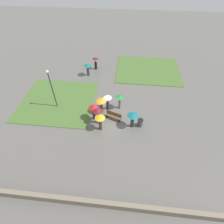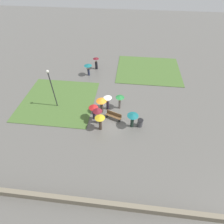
{
  "view_description": "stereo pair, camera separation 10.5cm",
  "coord_description": "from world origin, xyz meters",
  "views": [
    {
      "loc": [
        1.93,
        -14.52,
        14.5
      ],
      "look_at": [
        0.48,
        -0.87,
        1.13
      ],
      "focal_mm": 28.0,
      "sensor_mm": 36.0,
      "label": 1
    },
    {
      "loc": [
        2.03,
        -14.5,
        14.5
      ],
      "look_at": [
        0.48,
        -0.87,
        1.13
      ],
      "focal_mm": 28.0,
      "sensor_mm": 36.0,
      "label": 2
    }
  ],
  "objects": [
    {
      "name": "ground_plane",
      "position": [
        0.0,
        0.0,
        0.0
      ],
      "size": [
        90.0,
        90.0,
        0.0
      ],
      "primitive_type": "plane",
      "color": "#66635E"
    },
    {
      "name": "lawn_patch_near",
      "position": [
        -6.68,
        1.61,
        0.03
      ],
      "size": [
        9.09,
        8.67,
        0.06
      ],
      "color": "#4C7033",
      "rests_on": "ground_plane"
    },
    {
      "name": "lawn_patch_far",
      "position": [
        4.98,
        10.43,
        0.03
      ],
      "size": [
        9.77,
        8.37,
        0.06
      ],
      "color": "#4C7033",
      "rests_on": "ground_plane"
    },
    {
      "name": "parapet_wall",
      "position": [
        0.0,
        -10.06,
        0.41
      ],
      "size": [
        45.0,
        0.35,
        0.82
      ],
      "color": "gray",
      "rests_on": "ground_plane"
    },
    {
      "name": "park_bench",
      "position": [
        0.66,
        -0.73,
        0.47
      ],
      "size": [
        1.86,
        1.04,
        0.9
      ],
      "rotation": [
        0.0,
        0.0,
        -0.36
      ],
      "color": "brown",
      "rests_on": "ground_plane"
    },
    {
      "name": "lamp_post",
      "position": [
        -6.46,
        0.6,
        3.17
      ],
      "size": [
        0.32,
        0.32,
        5.02
      ],
      "color": "#2D2D30",
      "rests_on": "ground_plane"
    },
    {
      "name": "trash_bin",
      "position": [
        3.62,
        -1.53,
        0.47
      ],
      "size": [
        0.63,
        0.63,
        0.93
      ],
      "color": "#4C4C51",
      "rests_on": "ground_plane"
    },
    {
      "name": "crowd_person_green",
      "position": [
        1.18,
        1.13,
        1.44
      ],
      "size": [
        1.0,
        1.0,
        1.9
      ],
      "rotation": [
        0.0,
        0.0,
        2.44
      ],
      "color": "slate",
      "rests_on": "ground_plane"
    },
    {
      "name": "crowd_person_yellow",
      "position": [
        -0.58,
        -2.44,
        1.38
      ],
      "size": [
        1.05,
        1.05,
        1.9
      ],
      "rotation": [
        0.0,
        0.0,
        5.14
      ],
      "color": "#47382D",
      "rests_on": "ground_plane"
    },
    {
      "name": "crowd_person_red",
      "position": [
        -1.54,
        -0.97,
        1.33
      ],
      "size": [
        1.04,
        1.04,
        1.88
      ],
      "rotation": [
        0.0,
        0.0,
        2.82
      ],
      "color": "#2D2333",
      "rests_on": "ground_plane"
    },
    {
      "name": "crowd_person_orange",
      "position": [
        -0.85,
        0.18,
        1.49
      ],
      "size": [
        1.18,
        1.18,
        1.94
      ],
      "rotation": [
        0.0,
        0.0,
        3.42
      ],
      "color": "#47382D",
      "rests_on": "ground_plane"
    },
    {
      "name": "crowd_person_teal",
      "position": [
        2.74,
        -1.69,
        1.38
      ],
      "size": [
        1.19,
        1.19,
        1.85
      ],
      "rotation": [
        0.0,
        0.0,
        0.93
      ],
      "color": "#1E3328",
      "rests_on": "ground_plane"
    },
    {
      "name": "crowd_person_white",
      "position": [
        -0.21,
        0.81,
        1.35
      ],
      "size": [
        0.97,
        0.97,
        1.96
      ],
      "rotation": [
        0.0,
        0.0,
        2.9
      ],
      "color": "#2D2333",
      "rests_on": "ground_plane"
    },
    {
      "name": "crowd_person_maroon",
      "position": [
        -0.99,
        -1.54,
        1.36
      ],
      "size": [
        1.02,
        1.02,
        1.96
      ],
      "rotation": [
        0.0,
        0.0,
        2.1
      ],
      "color": "slate",
      "rests_on": "ground_plane"
    },
    {
      "name": "lone_walker_far_path",
      "position": [
        -4.05,
        7.91,
        1.29
      ],
      "size": [
        1.15,
        1.15,
        1.76
      ],
      "rotation": [
        0.0,
        0.0,
        2.72
      ],
      "color": "#282D47",
      "rests_on": "ground_plane"
    },
    {
      "name": "lone_walker_mid_plaza",
      "position": [
        -3.22,
        9.87,
        1.23
      ],
      "size": [
        0.91,
        0.91,
        1.95
      ],
      "rotation": [
        0.0,
        0.0,
        1.71
      ],
      "color": "black",
      "rests_on": "ground_plane"
    }
  ]
}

